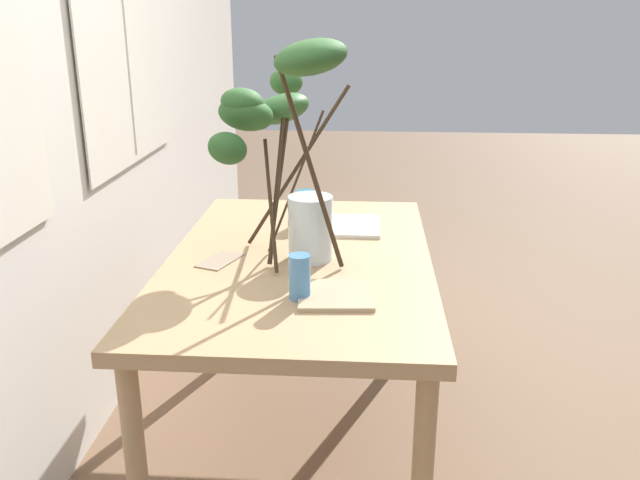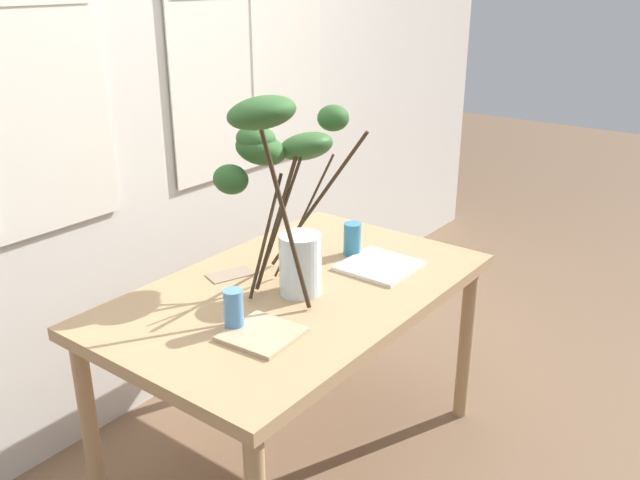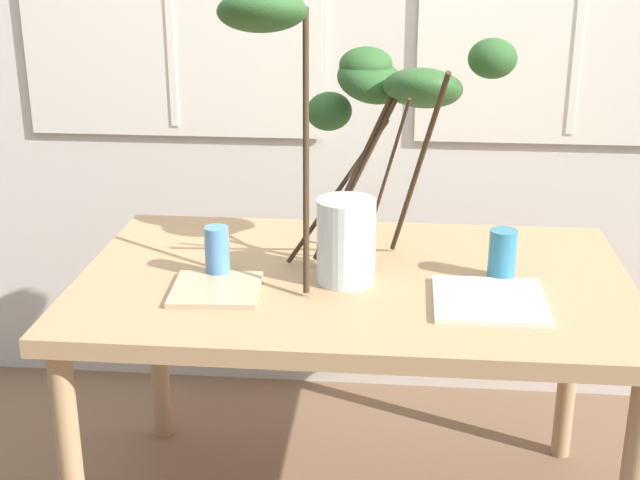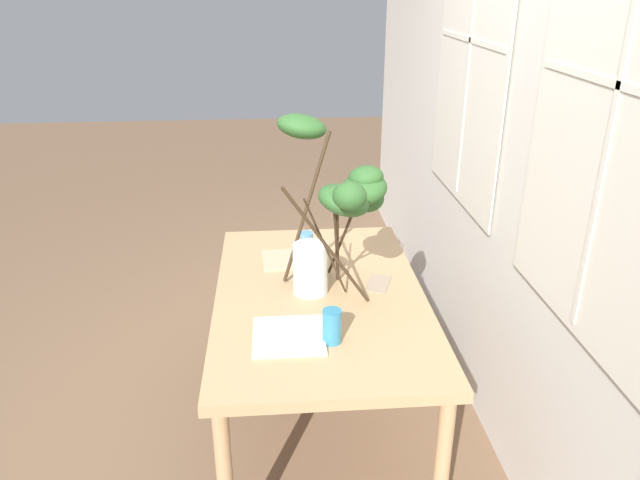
{
  "view_description": "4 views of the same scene",
  "coord_description": "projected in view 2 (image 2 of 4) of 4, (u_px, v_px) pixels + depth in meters",
  "views": [
    {
      "loc": [
        -2.12,
        -0.22,
        1.54
      ],
      "look_at": [
        -0.09,
        -0.08,
        0.84
      ],
      "focal_mm": 37.33,
      "sensor_mm": 36.0,
      "label": 1
    },
    {
      "loc": [
        -1.72,
        -1.41,
        1.81
      ],
      "look_at": [
        0.04,
        -0.08,
        0.94
      ],
      "focal_mm": 38.25,
      "sensor_mm": 36.0,
      "label": 2
    },
    {
      "loc": [
        0.11,
        -2.12,
        1.61
      ],
      "look_at": [
        -0.09,
        -0.03,
        0.86
      ],
      "focal_mm": 49.44,
      "sensor_mm": 36.0,
      "label": 3
    },
    {
      "loc": [
        2.27,
        -0.19,
        1.99
      ],
      "look_at": [
        -0.09,
        0.01,
        0.96
      ],
      "focal_mm": 33.81,
      "sensor_mm": 36.0,
      "label": 4
    }
  ],
  "objects": [
    {
      "name": "ground",
      "position": [
        298.0,
        457.0,
        2.73
      ],
      "size": [
        14.0,
        14.0,
        0.0
      ],
      "primitive_type": "plane",
      "color": "brown"
    },
    {
      "name": "back_wall_with_windows",
      "position": [
        123.0,
        44.0,
        2.64
      ],
      "size": [
        5.88,
        0.14,
        3.1
      ],
      "color": "beige",
      "rests_on": "ground"
    },
    {
      "name": "dining_table",
      "position": [
        296.0,
        306.0,
        2.49
      ],
      "size": [
        1.43,
        0.89,
        0.75
      ],
      "color": "tan",
      "rests_on": "ground"
    },
    {
      "name": "vase_with_branches",
      "position": [
        283.0,
        176.0,
        2.34
      ],
      "size": [
        0.74,
        0.48,
        0.74
      ],
      "color": "silver",
      "rests_on": "dining_table"
    },
    {
      "name": "drinking_glass_blue_left",
      "position": [
        234.0,
        310.0,
        2.15
      ],
      "size": [
        0.06,
        0.06,
        0.13
      ],
      "primitive_type": "cylinder",
      "color": "#4C84BC",
      "rests_on": "dining_table"
    },
    {
      "name": "drinking_glass_blue_right",
      "position": [
        352.0,
        239.0,
        2.72
      ],
      "size": [
        0.07,
        0.07,
        0.13
      ],
      "primitive_type": "cylinder",
      "color": "teal",
      "rests_on": "dining_table"
    },
    {
      "name": "plate_square_left",
      "position": [
        263.0,
        334.0,
        2.13
      ],
      "size": [
        0.23,
        0.23,
        0.01
      ],
      "primitive_type": "cube",
      "rotation": [
        0.0,
        0.0,
        0.07
      ],
      "color": "tan",
      "rests_on": "dining_table"
    },
    {
      "name": "plate_square_right",
      "position": [
        380.0,
        266.0,
        2.62
      ],
      "size": [
        0.27,
        0.27,
        0.01
      ],
      "primitive_type": "cube",
      "rotation": [
        0.0,
        0.0,
        -0.01
      ],
      "color": "silver",
      "rests_on": "dining_table"
    },
    {
      "name": "napkin_folded",
      "position": [
        230.0,
        275.0,
        2.56
      ],
      "size": [
        0.19,
        0.15,
        0.0
      ],
      "primitive_type": "cube",
      "rotation": [
        0.0,
        0.0,
        -0.36
      ],
      "color": "gray",
      "rests_on": "dining_table"
    }
  ]
}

